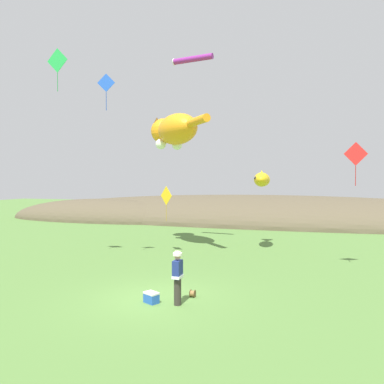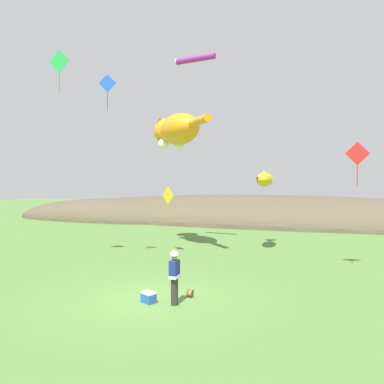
{
  "view_description": "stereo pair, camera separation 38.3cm",
  "coord_description": "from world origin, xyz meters",
  "px_view_note": "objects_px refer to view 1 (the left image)",
  "views": [
    {
      "loc": [
        5.13,
        -11.85,
        4.07
      ],
      "look_at": [
        0.0,
        4.0,
        3.6
      ],
      "focal_mm": 35.0,
      "sensor_mm": 36.0,
      "label": 1
    },
    {
      "loc": [
        5.49,
        -11.72,
        4.07
      ],
      "look_at": [
        0.0,
        4.0,
        3.6
      ],
      "focal_mm": 35.0,
      "sensor_mm": 36.0,
      "label": 2
    }
  ],
  "objects_px": {
    "kite_tube_streamer": "(192,59)",
    "picnic_cooler": "(151,297)",
    "kite_diamond_blue": "(106,83)",
    "kite_diamond_gold": "(166,196)",
    "festival_attendant": "(178,276)",
    "kite_giant_cat": "(174,131)",
    "kite_fish_windsock": "(262,179)",
    "kite_spool": "(193,294)",
    "kite_diamond_red": "(356,154)",
    "kite_diamond_green": "(57,61)"
  },
  "relations": [
    {
      "from": "kite_tube_streamer",
      "to": "picnic_cooler",
      "type": "bearing_deg",
      "value": -79.36
    },
    {
      "from": "kite_diamond_blue",
      "to": "kite_diamond_gold",
      "type": "bearing_deg",
      "value": 61.4
    },
    {
      "from": "festival_attendant",
      "to": "kite_diamond_gold",
      "type": "height_order",
      "value": "kite_diamond_gold"
    },
    {
      "from": "kite_giant_cat",
      "to": "kite_tube_streamer",
      "type": "bearing_deg",
      "value": 26.34
    },
    {
      "from": "festival_attendant",
      "to": "kite_fish_windsock",
      "type": "height_order",
      "value": "kite_fish_windsock"
    },
    {
      "from": "kite_giant_cat",
      "to": "kite_diamond_gold",
      "type": "distance_m",
      "value": 4.49
    },
    {
      "from": "kite_spool",
      "to": "festival_attendant",
      "type": "bearing_deg",
      "value": -103.45
    },
    {
      "from": "kite_tube_streamer",
      "to": "kite_diamond_red",
      "type": "height_order",
      "value": "kite_tube_streamer"
    },
    {
      "from": "kite_spool",
      "to": "kite_diamond_blue",
      "type": "height_order",
      "value": "kite_diamond_blue"
    },
    {
      "from": "picnic_cooler",
      "to": "kite_diamond_red",
      "type": "relative_size",
      "value": 0.3
    },
    {
      "from": "festival_attendant",
      "to": "kite_diamond_gold",
      "type": "relative_size",
      "value": 0.9
    },
    {
      "from": "kite_fish_windsock",
      "to": "picnic_cooler",
      "type": "bearing_deg",
      "value": -101.29
    },
    {
      "from": "kite_diamond_red",
      "to": "kite_tube_streamer",
      "type": "bearing_deg",
      "value": 156.15
    },
    {
      "from": "kite_fish_windsock",
      "to": "kite_diamond_gold",
      "type": "distance_m",
      "value": 5.88
    },
    {
      "from": "picnic_cooler",
      "to": "kite_fish_windsock",
      "type": "xyz_separation_m",
      "value": [
        2.23,
        11.14,
        4.01
      ]
    },
    {
      "from": "kite_spool",
      "to": "kite_diamond_gold",
      "type": "distance_m",
      "value": 8.62
    },
    {
      "from": "kite_fish_windsock",
      "to": "kite_diamond_green",
      "type": "relative_size",
      "value": 1.56
    },
    {
      "from": "kite_tube_streamer",
      "to": "kite_diamond_green",
      "type": "relative_size",
      "value": 1.3
    },
    {
      "from": "kite_giant_cat",
      "to": "kite_diamond_gold",
      "type": "relative_size",
      "value": 2.85
    },
    {
      "from": "kite_spool",
      "to": "kite_diamond_red",
      "type": "distance_m",
      "value": 9.64
    },
    {
      "from": "kite_fish_windsock",
      "to": "kite_tube_streamer",
      "type": "xyz_separation_m",
      "value": [
        -4.23,
        -0.45,
        7.4
      ]
    },
    {
      "from": "kite_spool",
      "to": "picnic_cooler",
      "type": "xyz_separation_m",
      "value": [
        -1.13,
        -1.0,
        0.05
      ]
    },
    {
      "from": "kite_spool",
      "to": "kite_diamond_green",
      "type": "xyz_separation_m",
      "value": [
        -7.73,
        2.83,
        9.72
      ]
    },
    {
      "from": "festival_attendant",
      "to": "kite_fish_windsock",
      "type": "xyz_separation_m",
      "value": [
        1.31,
        11.07,
        3.23
      ]
    },
    {
      "from": "kite_diamond_blue",
      "to": "festival_attendant",
      "type": "bearing_deg",
      "value": -40.89
    },
    {
      "from": "kite_tube_streamer",
      "to": "kite_diamond_blue",
      "type": "distance_m",
      "value": 7.0
    },
    {
      "from": "festival_attendant",
      "to": "kite_spool",
      "type": "bearing_deg",
      "value": 76.55
    },
    {
      "from": "picnic_cooler",
      "to": "kite_giant_cat",
      "type": "distance_m",
      "value": 12.73
    },
    {
      "from": "kite_spool",
      "to": "kite_diamond_green",
      "type": "distance_m",
      "value": 12.74
    },
    {
      "from": "kite_tube_streamer",
      "to": "kite_diamond_blue",
      "type": "height_order",
      "value": "kite_tube_streamer"
    },
    {
      "from": "kite_giant_cat",
      "to": "kite_fish_windsock",
      "type": "bearing_deg",
      "value": 10.33
    },
    {
      "from": "kite_spool",
      "to": "kite_tube_streamer",
      "type": "xyz_separation_m",
      "value": [
        -3.14,
        9.69,
        11.46
      ]
    },
    {
      "from": "kite_tube_streamer",
      "to": "kite_diamond_green",
      "type": "height_order",
      "value": "kite_tube_streamer"
    },
    {
      "from": "kite_fish_windsock",
      "to": "kite_diamond_blue",
      "type": "distance_m",
      "value": 10.38
    },
    {
      "from": "kite_giant_cat",
      "to": "kite_diamond_blue",
      "type": "bearing_deg",
      "value": -105.2
    },
    {
      "from": "kite_fish_windsock",
      "to": "kite_tube_streamer",
      "type": "relative_size",
      "value": 1.2
    },
    {
      "from": "picnic_cooler",
      "to": "kite_tube_streamer",
      "type": "relative_size",
      "value": 0.22
    },
    {
      "from": "kite_spool",
      "to": "kite_diamond_red",
      "type": "relative_size",
      "value": 0.14
    },
    {
      "from": "kite_diamond_green",
      "to": "kite_fish_windsock",
      "type": "bearing_deg",
      "value": 39.68
    },
    {
      "from": "kite_diamond_blue",
      "to": "kite_spool",
      "type": "bearing_deg",
      "value": -33.7
    },
    {
      "from": "kite_spool",
      "to": "kite_diamond_gold",
      "type": "relative_size",
      "value": 0.14
    },
    {
      "from": "festival_attendant",
      "to": "kite_giant_cat",
      "type": "xyz_separation_m",
      "value": [
        -3.94,
        10.11,
        6.24
      ]
    },
    {
      "from": "festival_attendant",
      "to": "kite_diamond_blue",
      "type": "xyz_separation_m",
      "value": [
        -5.41,
        4.69,
        7.89
      ]
    },
    {
      "from": "kite_giant_cat",
      "to": "kite_diamond_gold",
      "type": "xyz_separation_m",
      "value": [
        0.33,
        -2.12,
        -3.95
      ]
    },
    {
      "from": "kite_spool",
      "to": "kite_fish_windsock",
      "type": "xyz_separation_m",
      "value": [
        1.09,
        10.14,
        4.05
      ]
    },
    {
      "from": "kite_diamond_gold",
      "to": "kite_spool",
      "type": "bearing_deg",
      "value": -61.56
    },
    {
      "from": "kite_diamond_green",
      "to": "festival_attendant",
      "type": "bearing_deg",
      "value": -26.58
    },
    {
      "from": "kite_diamond_red",
      "to": "kite_diamond_gold",
      "type": "height_order",
      "value": "kite_diamond_red"
    },
    {
      "from": "kite_diamond_gold",
      "to": "kite_diamond_blue",
      "type": "distance_m",
      "value": 6.75
    },
    {
      "from": "kite_fish_windsock",
      "to": "kite_diamond_gold",
      "type": "xyz_separation_m",
      "value": [
        -4.92,
        -3.08,
        -0.94
      ]
    }
  ]
}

